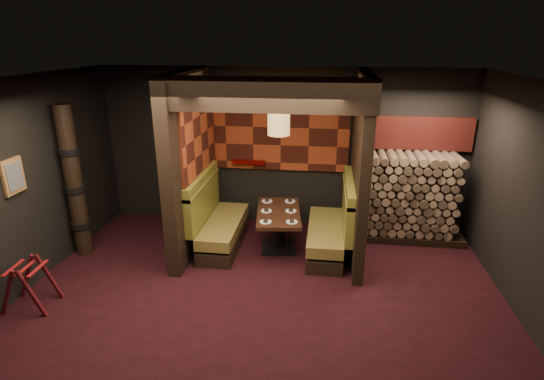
{
  "coord_description": "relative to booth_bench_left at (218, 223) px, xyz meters",
  "views": [
    {
      "loc": [
        0.77,
        -4.63,
        3.31
      ],
      "look_at": [
        0.0,
        1.3,
        1.15
      ],
      "focal_mm": 28.0,
      "sensor_mm": 36.0,
      "label": 1
    }
  ],
  "objects": [
    {
      "name": "tapa_side_panel",
      "position": [
        -0.27,
        0.17,
        1.45
      ],
      "size": [
        0.04,
        1.85,
        1.45
      ],
      "primitive_type": "cube",
      "color": "maroon",
      "rests_on": "partition_left"
    },
    {
      "name": "tapa_back_panel",
      "position": [
        0.94,
        1.06,
        1.42
      ],
      "size": [
        2.4,
        0.06,
        1.55
      ],
      "primitive_type": "cube",
      "color": "maroon",
      "rests_on": "wall_back"
    },
    {
      "name": "pendant_lamp",
      "position": [
        1.02,
        -0.05,
        1.75
      ],
      "size": [
        0.33,
        0.33,
        0.92
      ],
      "color": "#A98046",
      "rests_on": "ceiling"
    },
    {
      "name": "framed_picture",
      "position": [
        -2.25,
        -1.55,
        1.22
      ],
      "size": [
        0.05,
        0.36,
        0.46
      ],
      "color": "#9B6D3B",
      "rests_on": "wall_left"
    },
    {
      "name": "ceiling",
      "position": [
        0.96,
        -1.65,
        2.46
      ],
      "size": [
        6.5,
        5.5,
        0.02
      ],
      "primitive_type": "cube",
      "color": "black",
      "rests_on": "ground"
    },
    {
      "name": "firewood_stack",
      "position": [
        3.25,
        0.7,
        0.35
      ],
      "size": [
        1.73,
        0.7,
        1.5
      ],
      "color": "black",
      "rests_on": "floor"
    },
    {
      "name": "totem_column",
      "position": [
        -2.09,
        -0.55,
        0.79
      ],
      "size": [
        0.31,
        0.31,
        2.4
      ],
      "color": "black",
      "rests_on": "floor"
    },
    {
      "name": "wall_front",
      "position": [
        0.96,
        -4.41,
        1.02
      ],
      "size": [
        6.5,
        0.02,
        2.85
      ],
      "primitive_type": "cube",
      "color": "black",
      "rests_on": "ground"
    },
    {
      "name": "place_settings",
      "position": [
        1.02,
        -0.0,
        0.28
      ],
      "size": [
        0.68,
        1.08,
        0.03
      ],
      "color": "white",
      "rests_on": "dining_table"
    },
    {
      "name": "wall_back",
      "position": [
        0.96,
        1.11,
        1.02
      ],
      "size": [
        6.5,
        0.02,
        2.85
      ],
      "primitive_type": "cube",
      "color": "black",
      "rests_on": "ground"
    },
    {
      "name": "header_beam",
      "position": [
        0.94,
        -0.95,
        2.23
      ],
      "size": [
        2.85,
        0.18,
        0.44
      ],
      "primitive_type": "cube",
      "color": "black",
      "rests_on": "partition_left"
    },
    {
      "name": "partition_left",
      "position": [
        -0.39,
        -0.0,
        1.02
      ],
      "size": [
        0.2,
        2.2,
        2.85
      ],
      "primitive_type": "cube",
      "color": "black",
      "rests_on": "floor"
    },
    {
      "name": "mosaic_header",
      "position": [
        3.25,
        1.03,
        1.38
      ],
      "size": [
        1.83,
        0.1,
        0.56
      ],
      "primitive_type": "cube",
      "color": "maroon",
      "rests_on": "wall_back"
    },
    {
      "name": "wall_left",
      "position": [
        -2.3,
        -1.65,
        1.02
      ],
      "size": [
        0.02,
        5.5,
        2.85
      ],
      "primitive_type": "cube",
      "color": "black",
      "rests_on": "ground"
    },
    {
      "name": "partition_right",
      "position": [
        2.26,
        0.05,
        1.02
      ],
      "size": [
        0.15,
        2.1,
        2.85
      ],
      "primitive_type": "cube",
      "color": "black",
      "rests_on": "floor"
    },
    {
      "name": "bay_front_post",
      "position": [
        2.35,
        0.31,
        1.02
      ],
      "size": [
        0.08,
        0.08,
        2.85
      ],
      "primitive_type": "cube",
      "color": "black",
      "rests_on": "floor"
    },
    {
      "name": "floor",
      "position": [
        0.96,
        -1.65,
        -0.41
      ],
      "size": [
        6.5,
        5.5,
        0.02
      ],
      "primitive_type": "cube",
      "color": "black",
      "rests_on": "ground"
    },
    {
      "name": "dining_table",
      "position": [
        1.02,
        -0.0,
        0.03
      ],
      "size": [
        0.83,
        1.33,
        0.66
      ],
      "color": "black",
      "rests_on": "floor"
    },
    {
      "name": "booth_bench_right",
      "position": [
        1.89,
        0.0,
        0.0
      ],
      "size": [
        0.68,
        1.6,
        1.14
      ],
      "color": "black",
      "rests_on": "floor"
    },
    {
      "name": "luggage_rack",
      "position": [
        -1.97,
        -2.02,
        -0.06
      ],
      "size": [
        0.66,
        0.49,
        0.69
      ],
      "color": "#460D11",
      "rests_on": "floor"
    },
    {
      "name": "lacquer_shelf",
      "position": [
        0.36,
        1.0,
        0.78
      ],
      "size": [
        0.6,
        0.12,
        0.07
      ],
      "primitive_type": "cube",
      "color": "#510303",
      "rests_on": "wall_back"
    },
    {
      "name": "booth_bench_left",
      "position": [
        0.0,
        0.0,
        0.0
      ],
      "size": [
        0.68,
        1.6,
        1.14
      ],
      "color": "black",
      "rests_on": "floor"
    }
  ]
}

